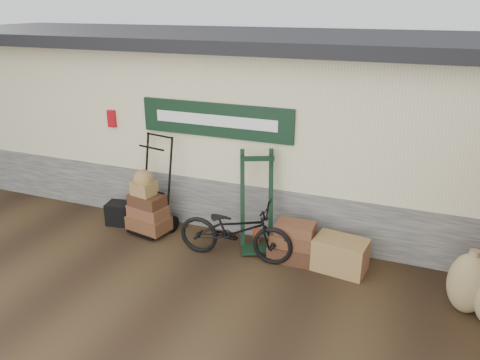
% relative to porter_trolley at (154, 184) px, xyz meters
% --- Properties ---
extents(ground, '(80.00, 80.00, 0.00)m').
position_rel_porter_trolley_xyz_m(ground, '(1.30, -0.61, -0.84)').
color(ground, black).
rests_on(ground, ground).
extents(station_building, '(14.40, 4.10, 3.20)m').
position_rel_porter_trolley_xyz_m(station_building, '(1.30, 2.13, 0.77)').
color(station_building, '#4C4C47').
rests_on(station_building, ground).
extents(porter_trolley, '(0.95, 0.78, 1.69)m').
position_rel_porter_trolley_xyz_m(porter_trolley, '(0.00, 0.00, 0.00)').
color(porter_trolley, black).
rests_on(porter_trolley, ground).
extents(green_barrow, '(0.73, 0.68, 1.61)m').
position_rel_porter_trolley_xyz_m(green_barrow, '(1.84, 0.03, -0.04)').
color(green_barrow, black).
rests_on(green_barrow, ground).
extents(suitcase_stack, '(0.72, 0.46, 0.63)m').
position_rel_porter_trolley_xyz_m(suitcase_stack, '(2.48, -0.12, -0.53)').
color(suitcase_stack, '#321C10').
rests_on(suitcase_stack, ground).
extents(wicker_hamper, '(0.81, 0.58, 0.49)m').
position_rel_porter_trolley_xyz_m(wicker_hamper, '(3.21, -0.15, -0.60)').
color(wicker_hamper, olive).
rests_on(wicker_hamper, ground).
extents(black_trunk, '(0.45, 0.41, 0.40)m').
position_rel_porter_trolley_xyz_m(black_trunk, '(-0.73, -0.06, -0.65)').
color(black_trunk, black).
rests_on(black_trunk, ground).
extents(bicycle, '(0.76, 1.84, 1.05)m').
position_rel_porter_trolley_xyz_m(bicycle, '(1.64, -0.40, -0.32)').
color(bicycle, black).
rests_on(bicycle, ground).
extents(burlap_sack_left, '(0.62, 0.57, 0.82)m').
position_rel_porter_trolley_xyz_m(burlap_sack_left, '(4.88, -0.56, -0.43)').
color(burlap_sack_left, olive).
rests_on(burlap_sack_left, ground).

